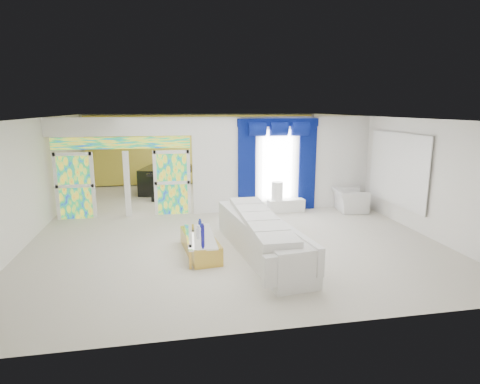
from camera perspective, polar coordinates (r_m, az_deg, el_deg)
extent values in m
plane|color=#B7AF9E|center=(11.78, -2.51, -4.09)|extent=(12.00, 12.00, 0.00)
cube|color=white|center=(12.88, 6.33, 4.08)|extent=(5.70, 0.18, 3.00)
cube|color=white|center=(12.28, -16.77, 9.01)|extent=(4.30, 0.18, 0.55)
cube|color=#994C3F|center=(12.71, -22.69, 0.82)|extent=(0.95, 0.04, 2.00)
cube|color=#994C3F|center=(12.41, -9.73, 1.34)|extent=(0.95, 0.04, 2.00)
cube|color=#994C3F|center=(12.31, -16.63, 6.80)|extent=(4.00, 0.05, 0.35)
cube|color=white|center=(12.72, 5.38, 3.78)|extent=(1.00, 0.02, 2.30)
cube|color=#030B45|center=(12.46, 0.97, 3.42)|extent=(0.55, 0.10, 2.80)
cube|color=#030B45|center=(13.01, 9.66, 3.62)|extent=(0.55, 0.10, 2.80)
cube|color=#030B45|center=(12.56, 5.54, 9.95)|extent=(2.60, 0.12, 0.25)
cube|color=white|center=(12.22, 21.77, 3.09)|extent=(0.04, 2.70, 1.90)
cube|color=gold|center=(17.26, -5.33, 6.14)|extent=(9.70, 0.12, 2.90)
cube|color=silver|center=(9.03, 2.99, -6.56)|extent=(1.37, 4.22, 0.79)
cube|color=gold|center=(9.17, -5.77, -7.56)|extent=(0.83, 1.90, 0.41)
cube|color=white|center=(12.79, 6.62, -1.93)|extent=(1.20, 0.45, 0.39)
cylinder|color=white|center=(12.60, 5.37, 0.16)|extent=(0.36, 0.36, 0.58)
imported|color=silver|center=(13.22, 15.53, -1.15)|extent=(1.06, 1.18, 0.70)
cube|color=black|center=(15.85, -10.93, 1.75)|extent=(1.94, 2.27, 0.98)
cube|color=black|center=(14.35, -10.89, -0.76)|extent=(0.89, 0.53, 0.28)
cube|color=#A78853|center=(14.54, -22.40, -0.35)|extent=(0.61, 0.57, 0.75)
sphere|color=gold|center=(14.63, -13.61, 9.31)|extent=(0.60, 0.60, 0.60)
cylinder|color=white|center=(9.31, -6.01, -5.53)|extent=(0.11, 0.11, 0.13)
cylinder|color=navy|center=(9.66, -5.79, -4.68)|extent=(0.08, 0.08, 0.18)
cylinder|color=navy|center=(9.00, -5.40, -5.66)|extent=(0.08, 0.08, 0.27)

